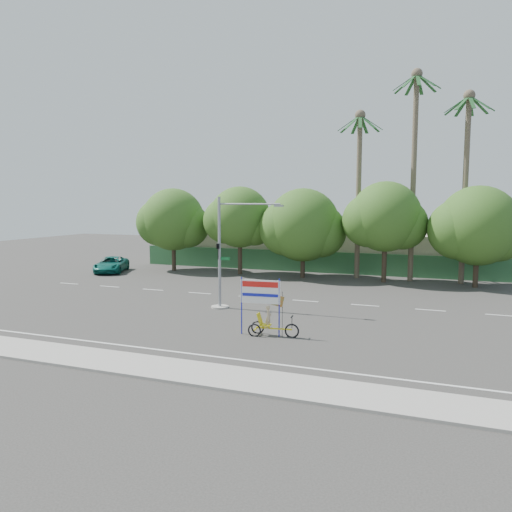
% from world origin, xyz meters
% --- Properties ---
extents(ground, '(120.00, 120.00, 0.00)m').
position_xyz_m(ground, '(0.00, 0.00, 0.00)').
color(ground, '#33302D').
rests_on(ground, ground).
extents(sidewalk_near, '(50.00, 2.40, 0.12)m').
position_xyz_m(sidewalk_near, '(0.00, -7.50, 0.06)').
color(sidewalk_near, gray).
rests_on(sidewalk_near, ground).
extents(fence, '(38.00, 0.08, 2.00)m').
position_xyz_m(fence, '(0.00, 21.50, 1.00)').
color(fence, '#336B3D').
rests_on(fence, ground).
extents(building_left, '(12.00, 8.00, 4.00)m').
position_xyz_m(building_left, '(-10.00, 26.00, 2.00)').
color(building_left, beige).
rests_on(building_left, ground).
extents(building_right, '(14.00, 8.00, 3.60)m').
position_xyz_m(building_right, '(8.00, 26.00, 1.80)').
color(building_right, beige).
rests_on(building_right, ground).
extents(tree_far_left, '(7.14, 6.00, 7.96)m').
position_xyz_m(tree_far_left, '(-14.05, 18.00, 4.76)').
color(tree_far_left, '#473828').
rests_on(tree_far_left, ground).
extents(tree_left, '(6.66, 5.60, 8.07)m').
position_xyz_m(tree_left, '(-7.05, 18.00, 5.06)').
color(tree_left, '#473828').
rests_on(tree_left, ground).
extents(tree_center, '(7.62, 6.40, 7.85)m').
position_xyz_m(tree_center, '(-1.05, 18.00, 4.47)').
color(tree_center, '#473828').
rests_on(tree_center, ground).
extents(tree_right, '(6.90, 5.80, 8.36)m').
position_xyz_m(tree_right, '(5.95, 18.00, 5.24)').
color(tree_right, '#473828').
rests_on(tree_right, ground).
extents(tree_far_right, '(7.38, 6.20, 7.94)m').
position_xyz_m(tree_far_right, '(12.95, 18.00, 4.64)').
color(tree_far_right, '#473828').
rests_on(tree_far_right, ground).
extents(palm_tall, '(3.73, 3.79, 17.45)m').
position_xyz_m(palm_tall, '(8.00, 19.50, 10.46)').
color(palm_tall, '#70604C').
rests_on(palm_tall, ground).
extents(palm_mid, '(3.73, 3.79, 15.45)m').
position_xyz_m(palm_mid, '(12.00, 19.50, 9.40)').
color(palm_mid, '#70604C').
rests_on(palm_mid, ground).
extents(palm_short, '(3.73, 3.79, 14.45)m').
position_xyz_m(palm_short, '(3.50, 19.50, 8.86)').
color(palm_short, '#70604C').
rests_on(palm_short, ground).
extents(traffic_signal, '(4.72, 1.10, 7.00)m').
position_xyz_m(traffic_signal, '(-2.20, 3.98, 2.92)').
color(traffic_signal, gray).
rests_on(traffic_signal, ground).
extents(trike_billboard, '(3.01, 0.81, 2.96)m').
position_xyz_m(trike_billboard, '(2.46, -1.17, 1.19)').
color(trike_billboard, black).
rests_on(trike_billboard, ground).
extents(pickup_truck, '(4.23, 5.77, 1.46)m').
position_xyz_m(pickup_truck, '(-18.91, 14.76, 0.73)').
color(pickup_truck, '#0E6357').
rests_on(pickup_truck, ground).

